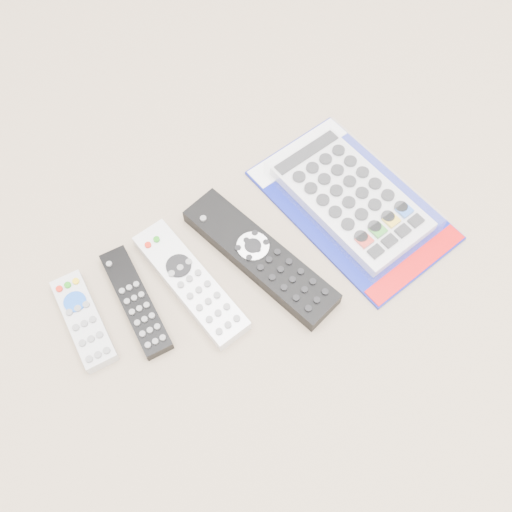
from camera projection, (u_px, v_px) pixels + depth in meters
remote_small_grey at (84, 320)px, 0.73m from camera, size 0.05×0.14×0.02m
remote_slim_black at (136, 301)px, 0.74m from camera, size 0.05×0.17×0.02m
remote_silver_dvd at (191, 283)px, 0.76m from camera, size 0.06×0.20×0.02m
remote_large_black at (260, 257)px, 0.77m from camera, size 0.10×0.25×0.03m
jumbo_remote_packaged at (351, 197)px, 0.81m from camera, size 0.19×0.29×0.04m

